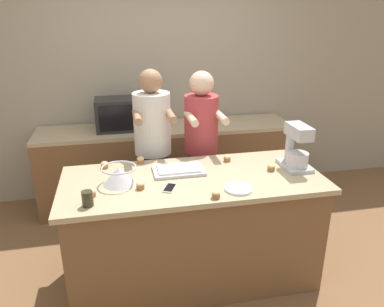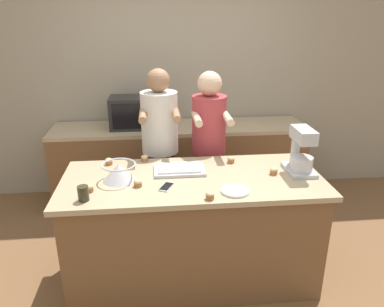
{
  "view_description": "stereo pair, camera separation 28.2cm",
  "coord_description": "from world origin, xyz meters",
  "px_view_note": "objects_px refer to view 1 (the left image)",
  "views": [
    {
      "loc": [
        -0.54,
        -2.54,
        2.09
      ],
      "look_at": [
        0.0,
        0.04,
        1.08
      ],
      "focal_mm": 35.0,
      "sensor_mm": 36.0,
      "label": 1
    },
    {
      "loc": [
        -0.27,
        -2.58,
        2.09
      ],
      "look_at": [
        0.0,
        0.04,
        1.08
      ],
      "focal_mm": 35.0,
      "sensor_mm": 36.0,
      "label": 2
    }
  ],
  "objects_px": {
    "baking_tray": "(178,170)",
    "cupcake_1": "(227,158)",
    "microwave_oven": "(122,114)",
    "cupcake_4": "(140,185)",
    "cupcake_0": "(216,194)",
    "stand_mixer": "(296,149)",
    "drinking_glass": "(87,199)",
    "cupcake_3": "(271,167)",
    "cupcake_2": "(105,165)",
    "mixing_bowl": "(119,175)",
    "cupcake_6": "(91,193)",
    "cell_phone": "(170,188)",
    "cupcake_5": "(141,160)",
    "person_right": "(201,151)",
    "person_left": "(153,154)",
    "small_plate": "(239,189)"
  },
  "relations": [
    {
      "from": "baking_tray",
      "to": "cupcake_1",
      "type": "bearing_deg",
      "value": 17.31
    },
    {
      "from": "microwave_oven",
      "to": "cupcake_4",
      "type": "xyz_separation_m",
      "value": [
        0.07,
        -1.51,
        -0.13
      ]
    },
    {
      "from": "cupcake_0",
      "to": "cupcake_1",
      "type": "bearing_deg",
      "value": 66.65
    },
    {
      "from": "stand_mixer",
      "to": "drinking_glass",
      "type": "height_order",
      "value": "stand_mixer"
    },
    {
      "from": "cupcake_3",
      "to": "cupcake_0",
      "type": "bearing_deg",
      "value": -147.09
    },
    {
      "from": "cupcake_2",
      "to": "mixing_bowl",
      "type": "bearing_deg",
      "value": -70.88
    },
    {
      "from": "cupcake_2",
      "to": "drinking_glass",
      "type": "bearing_deg",
      "value": -99.36
    },
    {
      "from": "baking_tray",
      "to": "cupcake_6",
      "type": "distance_m",
      "value": 0.72
    },
    {
      "from": "cell_phone",
      "to": "cupcake_3",
      "type": "bearing_deg",
      "value": 10.27
    },
    {
      "from": "cupcake_2",
      "to": "cupcake_3",
      "type": "bearing_deg",
      "value": -14.22
    },
    {
      "from": "microwave_oven",
      "to": "cupcake_5",
      "type": "distance_m",
      "value": 1.04
    },
    {
      "from": "stand_mixer",
      "to": "cupcake_6",
      "type": "height_order",
      "value": "stand_mixer"
    },
    {
      "from": "cupcake_1",
      "to": "cupcake_4",
      "type": "relative_size",
      "value": 1.0
    },
    {
      "from": "cupcake_3",
      "to": "stand_mixer",
      "type": "bearing_deg",
      "value": 5.77
    },
    {
      "from": "person_right",
      "to": "cupcake_0",
      "type": "relative_size",
      "value": 26.6
    },
    {
      "from": "cell_phone",
      "to": "cupcake_1",
      "type": "distance_m",
      "value": 0.69
    },
    {
      "from": "microwave_oven",
      "to": "cupcake_2",
      "type": "bearing_deg",
      "value": -99.7
    },
    {
      "from": "cupcake_6",
      "to": "cupcake_0",
      "type": "bearing_deg",
      "value": -13.38
    },
    {
      "from": "person_left",
      "to": "stand_mixer",
      "type": "relative_size",
      "value": 4.52
    },
    {
      "from": "person_right",
      "to": "cupcake_3",
      "type": "distance_m",
      "value": 0.79
    },
    {
      "from": "cupcake_3",
      "to": "cupcake_5",
      "type": "xyz_separation_m",
      "value": [
        -1.0,
        0.37,
        0.0
      ]
    },
    {
      "from": "small_plate",
      "to": "cupcake_6",
      "type": "xyz_separation_m",
      "value": [
        -1.02,
        0.11,
        0.02
      ]
    },
    {
      "from": "stand_mixer",
      "to": "drinking_glass",
      "type": "distance_m",
      "value": 1.64
    },
    {
      "from": "baking_tray",
      "to": "small_plate",
      "type": "distance_m",
      "value": 0.54
    },
    {
      "from": "cupcake_4",
      "to": "cell_phone",
      "type": "bearing_deg",
      "value": -10.98
    },
    {
      "from": "cupcake_6",
      "to": "cupcake_3",
      "type": "bearing_deg",
      "value": 6.69
    },
    {
      "from": "stand_mixer",
      "to": "cell_phone",
      "type": "bearing_deg",
      "value": -170.63
    },
    {
      "from": "mixing_bowl",
      "to": "baking_tray",
      "type": "relative_size",
      "value": 0.65
    },
    {
      "from": "cupcake_3",
      "to": "cupcake_4",
      "type": "height_order",
      "value": "same"
    },
    {
      "from": "cell_phone",
      "to": "cupcake_3",
      "type": "relative_size",
      "value": 2.66
    },
    {
      "from": "small_plate",
      "to": "cupcake_1",
      "type": "xyz_separation_m",
      "value": [
        0.08,
        0.54,
        0.02
      ]
    },
    {
      "from": "stand_mixer",
      "to": "cupcake_6",
      "type": "bearing_deg",
      "value": -173.43
    },
    {
      "from": "microwave_oven",
      "to": "small_plate",
      "type": "xyz_separation_m",
      "value": [
        0.75,
        -1.67,
        -0.15
      ]
    },
    {
      "from": "cupcake_2",
      "to": "cupcake_4",
      "type": "distance_m",
      "value": 0.51
    },
    {
      "from": "cell_phone",
      "to": "microwave_oven",
      "type": "bearing_deg",
      "value": 100.04
    },
    {
      "from": "baking_tray",
      "to": "microwave_oven",
      "type": "relative_size",
      "value": 0.73
    },
    {
      "from": "cupcake_0",
      "to": "cupcake_4",
      "type": "distance_m",
      "value": 0.55
    },
    {
      "from": "cupcake_0",
      "to": "cupcake_4",
      "type": "xyz_separation_m",
      "value": [
        -0.49,
        0.25,
        0.0
      ]
    },
    {
      "from": "baking_tray",
      "to": "cupcake_1",
      "type": "xyz_separation_m",
      "value": [
        0.44,
        0.14,
        0.01
      ]
    },
    {
      "from": "cupcake_2",
      "to": "cell_phone",
      "type": "bearing_deg",
      "value": -46.4
    },
    {
      "from": "microwave_oven",
      "to": "cupcake_0",
      "type": "distance_m",
      "value": 1.84
    },
    {
      "from": "cupcake_5",
      "to": "baking_tray",
      "type": "bearing_deg",
      "value": -41.32
    },
    {
      "from": "baking_tray",
      "to": "cupcake_3",
      "type": "distance_m",
      "value": 0.74
    },
    {
      "from": "cupcake_4",
      "to": "cupcake_3",
      "type": "bearing_deg",
      "value": 6.14
    },
    {
      "from": "microwave_oven",
      "to": "cell_phone",
      "type": "relative_size",
      "value": 3.41
    },
    {
      "from": "cell_phone",
      "to": "drinking_glass",
      "type": "distance_m",
      "value": 0.58
    },
    {
      "from": "microwave_oven",
      "to": "person_left",
      "type": "bearing_deg",
      "value": -71.06
    },
    {
      "from": "mixing_bowl",
      "to": "baking_tray",
      "type": "height_order",
      "value": "mixing_bowl"
    },
    {
      "from": "microwave_oven",
      "to": "cupcake_3",
      "type": "xyz_separation_m",
      "value": [
        1.11,
        -1.39,
        -0.13
      ]
    },
    {
      "from": "cell_phone",
      "to": "drinking_glass",
      "type": "height_order",
      "value": "drinking_glass"
    }
  ]
}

